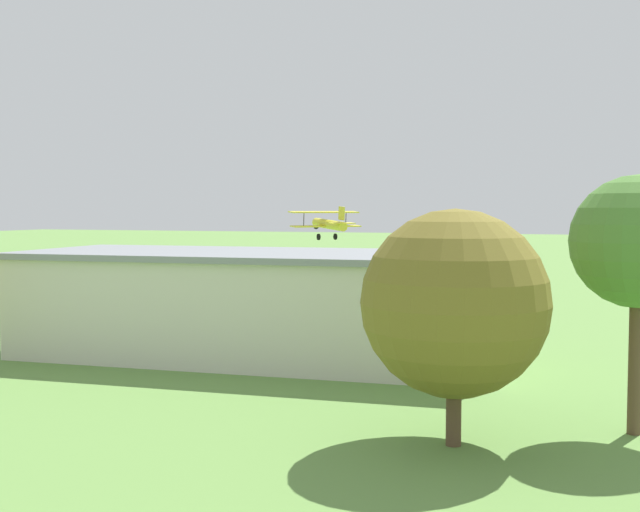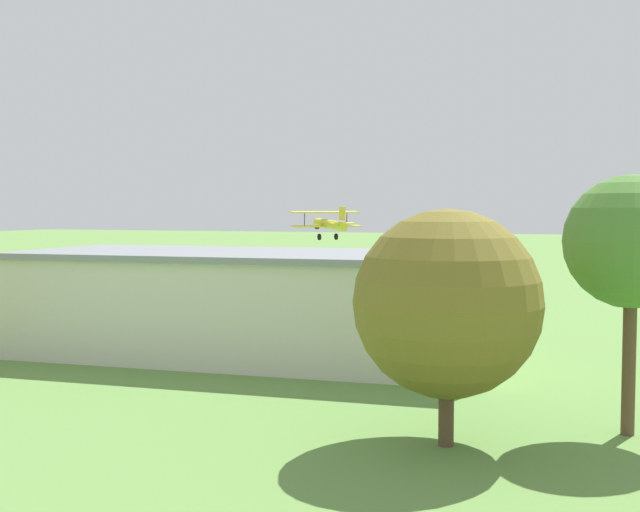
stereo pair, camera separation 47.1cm
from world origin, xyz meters
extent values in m
plane|color=#608C42|center=(0.00, 0.00, 0.00)|extent=(400.00, 400.00, 0.00)
cube|color=beige|center=(-4.38, 38.59, 2.87)|extent=(27.67, 12.27, 5.74)
cube|color=gray|center=(-4.38, 38.59, 5.92)|extent=(28.30, 12.90, 0.35)
cube|color=#384251|center=(-4.09, 33.12, 2.35)|extent=(9.49, 0.66, 4.71)
cylinder|color=yellow|center=(2.19, 5.91, 7.04)|extent=(4.85, 4.67, 1.28)
cone|color=black|center=(4.53, 3.68, 6.84)|extent=(0.98, 0.98, 0.69)
cube|color=yellow|center=(2.68, 5.44, 6.86)|extent=(6.10, 6.33, 0.20)
cube|color=yellow|center=(3.00, 5.14, 8.27)|extent=(6.10, 6.33, 0.20)
cube|color=yellow|center=(0.36, 7.64, 8.16)|extent=(0.92, 0.88, 1.37)
cube|color=yellow|center=(0.31, 7.68, 7.20)|extent=(2.44, 2.51, 0.14)
cylinder|color=black|center=(1.90, 4.87, 5.79)|extent=(0.56, 0.54, 0.64)
cylinder|color=black|center=(3.20, 6.25, 5.79)|extent=(0.56, 0.54, 0.64)
cylinder|color=#332D28|center=(1.19, 3.55, 7.56)|extent=(0.18, 0.17, 1.44)
cylinder|color=#332D28|center=(4.49, 7.02, 7.56)|extent=(0.18, 0.17, 1.44)
cube|color=white|center=(11.50, 28.02, 0.67)|extent=(1.71, 4.19, 0.69)
cube|color=#2D3842|center=(11.50, 28.02, 1.26)|extent=(1.49, 2.35, 0.50)
cylinder|color=black|center=(10.67, 29.45, 0.32)|extent=(0.22, 0.64, 0.64)
cylinder|color=black|center=(12.35, 29.44, 0.32)|extent=(0.22, 0.64, 0.64)
cylinder|color=black|center=(10.65, 26.61, 0.32)|extent=(0.22, 0.64, 0.64)
cylinder|color=black|center=(12.33, 26.60, 0.32)|extent=(0.22, 0.64, 0.64)
cube|color=#23389E|center=(17.54, 27.72, 0.66)|extent=(2.47, 4.60, 0.69)
cube|color=#2D3842|center=(17.54, 27.72, 1.33)|extent=(1.97, 2.66, 0.64)
cylinder|color=black|center=(16.41, 29.05, 0.32)|extent=(0.31, 0.67, 0.64)
cylinder|color=black|center=(18.23, 29.32, 0.32)|extent=(0.31, 0.67, 0.64)
cylinder|color=black|center=(16.85, 26.11, 0.32)|extent=(0.31, 0.67, 0.64)
cylinder|color=black|center=(18.67, 26.38, 0.32)|extent=(0.31, 0.67, 0.64)
cylinder|color=black|center=(23.83, 26.51, 0.32)|extent=(0.26, 0.65, 0.64)
cylinder|color=#33723F|center=(-18.29, 24.98, 0.44)|extent=(0.38, 0.38, 0.88)
cylinder|color=#72338C|center=(-18.29, 24.98, 1.19)|extent=(0.45, 0.45, 0.62)
sphere|color=beige|center=(-18.29, 24.98, 1.62)|extent=(0.24, 0.24, 0.24)
cylinder|color=orange|center=(-8.72, 23.80, 0.44)|extent=(0.35, 0.35, 0.89)
cylinder|color=#3F3F47|center=(-8.72, 23.80, 1.21)|extent=(0.42, 0.42, 0.63)
sphere|color=#9E704C|center=(-8.72, 23.80, 1.64)|extent=(0.24, 0.24, 0.24)
cylinder|color=brown|center=(-24.37, 48.83, 2.92)|extent=(0.50, 0.50, 5.83)
sphere|color=#4C7F33|center=(-24.37, 48.83, 7.34)|extent=(5.03, 5.03, 5.03)
cylinder|color=brown|center=(-18.13, 52.53, 1.57)|extent=(0.56, 0.56, 3.15)
sphere|color=olive|center=(-18.13, 52.53, 5.18)|extent=(6.79, 6.79, 6.79)
camera|label=1|loc=(-22.83, 80.82, 8.55)|focal=44.53mm
camera|label=2|loc=(-23.28, 80.67, 8.55)|focal=44.53mm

